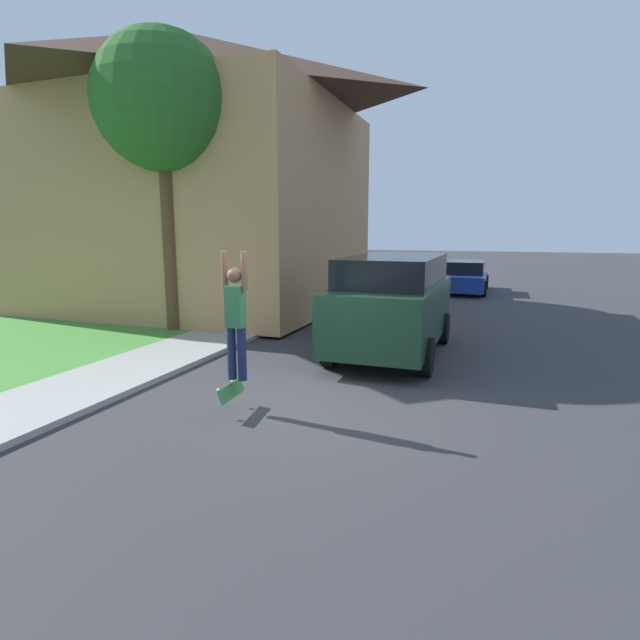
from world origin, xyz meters
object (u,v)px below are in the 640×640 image
(car_down_street, at_px, (465,277))
(skateboard, at_px, (231,391))
(lawn_tree_near, at_px, (163,104))
(skateboarder, at_px, (236,315))
(lawn_tree_far, at_px, (308,170))
(suv_parked, at_px, (393,302))

(car_down_street, relative_size, skateboard, 5.80)
(lawn_tree_near, xyz_separation_m, skateboard, (4.35, -4.64, -5.34))
(skateboarder, height_order, skateboard, skateboarder)
(lawn_tree_near, height_order, lawn_tree_far, lawn_tree_near)
(lawn_tree_far, height_order, suv_parked, lawn_tree_far)
(lawn_tree_far, distance_m, skateboarder, 13.73)
(lawn_tree_near, distance_m, suv_parked, 7.41)
(lawn_tree_far, height_order, car_down_street, lawn_tree_far)
(lawn_tree_near, bearing_deg, suv_parked, -3.36)
(lawn_tree_near, height_order, suv_parked, lawn_tree_near)
(suv_parked, bearing_deg, car_down_street, 86.67)
(lawn_tree_far, bearing_deg, suv_parked, -58.34)
(skateboarder, bearing_deg, suv_parked, 71.25)
(suv_parked, bearing_deg, lawn_tree_near, 176.64)
(lawn_tree_far, height_order, skateboarder, lawn_tree_far)
(car_down_street, height_order, skateboard, car_down_street)
(car_down_street, height_order, skateboarder, skateboarder)
(lawn_tree_near, relative_size, skateboarder, 3.91)
(car_down_street, bearing_deg, skateboard, -97.72)
(lawn_tree_near, xyz_separation_m, suv_parked, (5.86, -0.34, -4.52))
(lawn_tree_far, xyz_separation_m, skateboard, (3.73, -12.79, -4.63))
(suv_parked, xyz_separation_m, skateboard, (-1.51, -4.29, -0.82))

